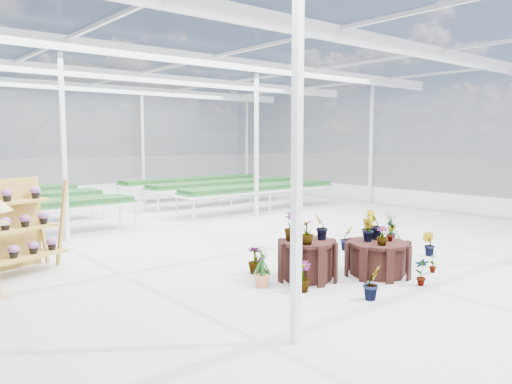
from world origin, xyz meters
TOP-DOWN VIEW (x-y plane):
  - ground_plane at (0.00, 0.00)m, footprint 24.00×24.00m
  - greenhouse_shell at (0.00, 0.00)m, footprint 18.00×24.00m
  - steel_frame at (0.00, 0.00)m, footprint 18.00×24.00m
  - nursery_benches at (0.00, 7.20)m, footprint 16.00×7.00m
  - plinth_tall at (-0.93, -2.16)m, footprint 1.29×1.29m
  - plinth_mid at (0.27, -2.76)m, footprint 1.39×1.39m
  - plinth_low at (1.27, -2.06)m, footprint 1.13×1.13m
  - shelf_rack at (-4.77, 1.56)m, footprint 1.82×1.32m
  - nursery_plants at (0.04, -2.07)m, footprint 4.51×2.87m

SIDE VIEW (x-z plane):
  - ground_plane at x=0.00m, z-range 0.00..0.00m
  - plinth_low at x=1.27m, z-range 0.00..0.40m
  - plinth_mid at x=0.27m, z-range 0.00..0.62m
  - plinth_tall at x=-0.93m, z-range 0.00..0.70m
  - nursery_benches at x=0.00m, z-range 0.00..0.84m
  - nursery_plants at x=0.04m, z-range -0.08..1.12m
  - shelf_rack at x=-4.77m, z-range 0.00..1.73m
  - greenhouse_shell at x=0.00m, z-range 0.00..4.50m
  - steel_frame at x=0.00m, z-range 0.00..4.50m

